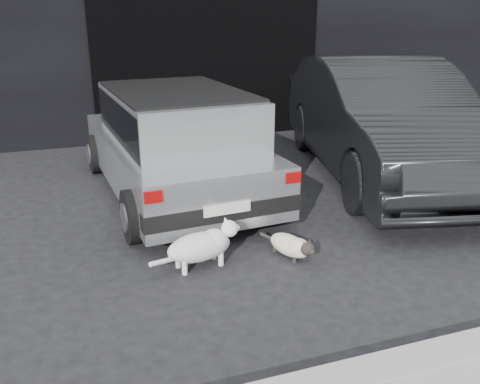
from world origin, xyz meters
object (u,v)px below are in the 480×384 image
object	(u,v)px
silver_hatchback	(175,138)
second_car	(382,119)
cat_siamese	(293,246)
cat_white	(203,245)

from	to	relation	value
silver_hatchback	second_car	size ratio (longest dim) A/B	0.76
silver_hatchback	cat_siamese	xyz separation A→B (m)	(0.64, -2.04, -0.61)
silver_hatchback	second_car	distance (m)	2.82
second_car	silver_hatchback	bearing A→B (deg)	-169.11
cat_siamese	cat_white	world-z (taller)	cat_white
second_car	cat_siamese	bearing A→B (deg)	-125.16
second_car	cat_white	world-z (taller)	second_car
silver_hatchback	cat_siamese	world-z (taller)	silver_hatchback
silver_hatchback	second_car	world-z (taller)	second_car
silver_hatchback	cat_white	distance (m)	2.01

